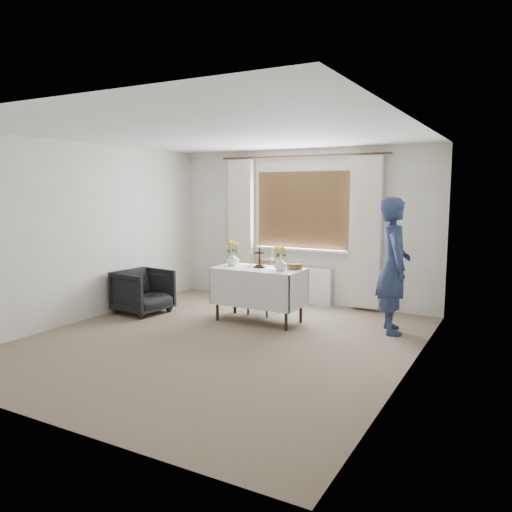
{
  "coord_description": "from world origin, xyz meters",
  "views": [
    {
      "loc": [
        3.25,
        -5.0,
        1.85
      ],
      "look_at": [
        0.04,
        0.85,
        0.96
      ],
      "focal_mm": 35.0,
      "sensor_mm": 36.0,
      "label": 1
    }
  ],
  "objects_px": {
    "armchair": "(143,291)",
    "flower_vase_left": "(233,259)",
    "wooden_cross": "(260,258)",
    "wooden_chair": "(263,287)",
    "flower_vase_right": "(280,264)",
    "altar_table": "(259,295)",
    "person": "(394,266)"
  },
  "relations": [
    {
      "from": "armchair",
      "to": "flower_vase_right",
      "type": "xyz_separation_m",
      "value": [
        2.11,
        0.36,
        0.52
      ]
    },
    {
      "from": "altar_table",
      "to": "flower_vase_left",
      "type": "relative_size",
      "value": 6.67
    },
    {
      "from": "person",
      "to": "wooden_cross",
      "type": "distance_m",
      "value": 1.81
    },
    {
      "from": "armchair",
      "to": "flower_vase_left",
      "type": "relative_size",
      "value": 3.91
    },
    {
      "from": "person",
      "to": "flower_vase_left",
      "type": "height_order",
      "value": "person"
    },
    {
      "from": "altar_table",
      "to": "flower_vase_left",
      "type": "height_order",
      "value": "flower_vase_left"
    },
    {
      "from": "altar_table",
      "to": "wooden_chair",
      "type": "height_order",
      "value": "wooden_chair"
    },
    {
      "from": "armchair",
      "to": "wooden_cross",
      "type": "xyz_separation_m",
      "value": [
        1.75,
        0.45,
        0.57
      ]
    },
    {
      "from": "wooden_cross",
      "to": "flower_vase_right",
      "type": "xyz_separation_m",
      "value": [
        0.36,
        -0.08,
        -0.05
      ]
    },
    {
      "from": "armchair",
      "to": "flower_vase_right",
      "type": "bearing_deg",
      "value": -73.56
    },
    {
      "from": "altar_table",
      "to": "flower_vase_right",
      "type": "height_order",
      "value": "flower_vase_right"
    },
    {
      "from": "wooden_chair",
      "to": "flower_vase_right",
      "type": "height_order",
      "value": "flower_vase_right"
    },
    {
      "from": "armchair",
      "to": "flower_vase_left",
      "type": "height_order",
      "value": "flower_vase_left"
    },
    {
      "from": "person",
      "to": "wooden_chair",
      "type": "bearing_deg",
      "value": 65.3
    },
    {
      "from": "flower_vase_right",
      "to": "altar_table",
      "type": "bearing_deg",
      "value": 171.72
    },
    {
      "from": "person",
      "to": "flower_vase_right",
      "type": "height_order",
      "value": "person"
    },
    {
      "from": "altar_table",
      "to": "armchair",
      "type": "height_order",
      "value": "altar_table"
    },
    {
      "from": "flower_vase_left",
      "to": "flower_vase_right",
      "type": "distance_m",
      "value": 0.8
    },
    {
      "from": "altar_table",
      "to": "flower_vase_right",
      "type": "distance_m",
      "value": 0.6
    },
    {
      "from": "wooden_chair",
      "to": "flower_vase_right",
      "type": "bearing_deg",
      "value": -40.14
    },
    {
      "from": "wooden_chair",
      "to": "flower_vase_left",
      "type": "xyz_separation_m",
      "value": [
        -0.29,
        -0.38,
        0.45
      ]
    },
    {
      "from": "altar_table",
      "to": "person",
      "type": "distance_m",
      "value": 1.88
    },
    {
      "from": "flower_vase_left",
      "to": "person",
      "type": "bearing_deg",
      "value": 8.95
    },
    {
      "from": "wooden_cross",
      "to": "flower_vase_left",
      "type": "xyz_separation_m",
      "value": [
        -0.44,
        -0.0,
        -0.05
      ]
    },
    {
      "from": "person",
      "to": "flower_vase_right",
      "type": "xyz_separation_m",
      "value": [
        -1.41,
        -0.43,
        -0.02
      ]
    },
    {
      "from": "wooden_chair",
      "to": "flower_vase_right",
      "type": "xyz_separation_m",
      "value": [
        0.51,
        -0.46,
        0.45
      ]
    },
    {
      "from": "flower_vase_left",
      "to": "wooden_cross",
      "type": "bearing_deg",
      "value": 0.6
    },
    {
      "from": "altar_table",
      "to": "armchair",
      "type": "relative_size",
      "value": 1.71
    },
    {
      "from": "person",
      "to": "flower_vase_right",
      "type": "bearing_deg",
      "value": 83.02
    },
    {
      "from": "wooden_chair",
      "to": "armchair",
      "type": "xyz_separation_m",
      "value": [
        -1.6,
        -0.82,
        -0.07
      ]
    },
    {
      "from": "altar_table",
      "to": "armchair",
      "type": "bearing_deg",
      "value": -166.62
    },
    {
      "from": "armchair",
      "to": "person",
      "type": "xyz_separation_m",
      "value": [
        3.53,
        0.79,
        0.55
      ]
    }
  ]
}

